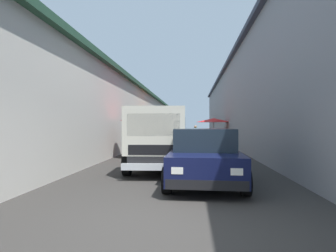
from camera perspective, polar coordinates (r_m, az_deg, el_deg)
ground at (r=17.54m, az=3.71°, el=-4.86°), size 90.00×90.00×0.00m
building_left_whitewash at (r=21.03m, az=-14.91°, el=2.04°), size 49.80×7.50×4.43m
building_right_concrete at (r=20.75m, az=23.02°, el=4.84°), size 49.80×7.50×6.45m
fruit_stall_near_left at (r=19.68m, az=-0.70°, el=0.54°), size 2.64×2.64×2.16m
fruit_stall_near_right at (r=12.48m, az=-4.94°, el=0.92°), size 2.28×2.28×2.23m
fruit_stall_mid_lane at (r=21.55m, az=9.78°, el=0.53°), size 2.87×2.87×2.18m
hatchback_car at (r=7.29m, az=7.83°, el=-6.16°), size 3.94×1.98×1.45m
delivery_truck at (r=8.72m, az=-2.33°, el=-3.13°), size 5.01×2.19×2.08m
vendor_by_crates at (r=19.24m, az=5.95°, el=-1.83°), size 0.22×0.62×1.52m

